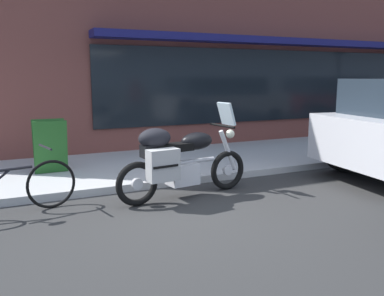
% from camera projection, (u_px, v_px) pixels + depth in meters
% --- Properties ---
extents(ground_plane, '(80.00, 80.00, 0.00)m').
position_uv_depth(ground_plane, '(186.00, 214.00, 5.29)').
color(ground_plane, '#2D2D2D').
extents(storefront_building, '(24.15, 0.90, 6.80)m').
position_uv_depth(storefront_building, '(376.00, 24.00, 11.88)').
color(storefront_building, brown).
rests_on(storefront_building, ground_plane).
extents(touring_motorcycle, '(2.19, 0.84, 1.39)m').
position_uv_depth(touring_motorcycle, '(179.00, 159.00, 5.84)').
color(touring_motorcycle, black).
rests_on(touring_motorcycle, ground_plane).
extents(parked_bicycle, '(1.69, 0.56, 0.93)m').
position_uv_depth(parked_bicycle, '(9.00, 188.00, 5.15)').
color(parked_bicycle, black).
rests_on(parked_bicycle, ground_plane).
extents(sandwich_board_sign, '(0.55, 0.41, 0.92)m').
position_uv_depth(sandwich_board_sign, '(50.00, 146.00, 7.00)').
color(sandwich_board_sign, '#1E511E').
rests_on(sandwich_board_sign, sidewalk_curb).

